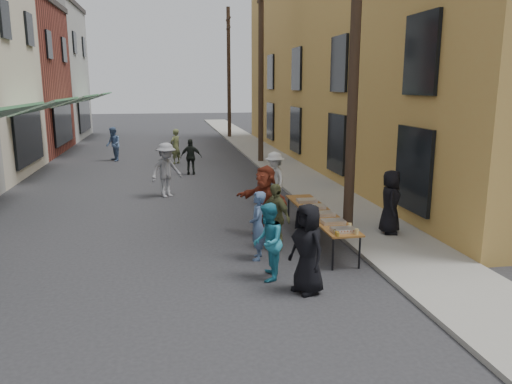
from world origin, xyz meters
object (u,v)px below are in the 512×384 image
object	(u,v)px
catering_tray_sausage	(343,230)
guest_front_c	(268,242)
serving_table	(319,214)
utility_pole_mid	(261,69)
guest_front_a	(307,249)
server	(390,202)
utility_pole_near	(355,53)
utility_pole_far	(229,74)

from	to	relation	value
catering_tray_sausage	guest_front_c	distance (m)	1.77
serving_table	utility_pole_mid	bearing A→B (deg)	85.52
catering_tray_sausage	guest_front_a	bearing A→B (deg)	-133.27
utility_pole_mid	server	world-z (taller)	utility_pole_mid
catering_tray_sausage	guest_front_a	size ratio (longest dim) A/B	0.30
catering_tray_sausage	guest_front_a	distance (m)	1.63
utility_pole_near	guest_front_c	size ratio (longest dim) A/B	5.86
catering_tray_sausage	server	bearing A→B (deg)	43.12
utility_pole_far	catering_tray_sausage	world-z (taller)	utility_pole_far
serving_table	guest_front_c	size ratio (longest dim) A/B	2.60
utility_pole_near	utility_pole_far	world-z (taller)	same
serving_table	catering_tray_sausage	size ratio (longest dim) A/B	8.00
guest_front_a	server	distance (m)	4.20
utility_pole_mid	catering_tray_sausage	distance (m)	14.83
serving_table	server	size ratio (longest dim) A/B	2.49
utility_pole_far	server	size ratio (longest dim) A/B	5.61
serving_table	guest_front_c	distance (m)	2.71
serving_table	guest_front_a	world-z (taller)	guest_front_a
utility_pole_near	utility_pole_mid	bearing A→B (deg)	90.00
utility_pole_near	catering_tray_sausage	xyz separation A→B (m)	(-0.99, -2.33, -3.71)
utility_pole_far	guest_front_c	xyz separation A→B (m)	(-2.70, -26.78, -3.73)
guest_front_a	server	xyz separation A→B (m)	(2.99, 2.94, 0.06)
serving_table	guest_front_c	world-z (taller)	guest_front_c
utility_pole_mid	utility_pole_far	world-z (taller)	same
utility_pole_mid	utility_pole_near	bearing A→B (deg)	-90.00
server	guest_front_a	bearing A→B (deg)	156.50
serving_table	utility_pole_far	bearing A→B (deg)	87.70
utility_pole_mid	utility_pole_far	distance (m)	12.00
server	utility_pole_near	bearing A→B (deg)	78.86
utility_pole_mid	guest_front_c	xyz separation A→B (m)	(-2.70, -14.78, -3.73)
utility_pole_near	utility_pole_far	distance (m)	24.00
utility_pole_far	guest_front_c	bearing A→B (deg)	-95.76
guest_front_c	serving_table	bearing A→B (deg)	156.27
guest_front_a	server	bearing A→B (deg)	111.17
utility_pole_far	server	distance (m)	24.85
utility_pole_far	server	bearing A→B (deg)	-87.95
utility_pole_near	utility_pole_mid	distance (m)	12.00
catering_tray_sausage	utility_pole_far	bearing A→B (deg)	87.84
guest_front_a	guest_front_c	xyz separation A→B (m)	(-0.59, 0.73, -0.07)
catering_tray_sausage	guest_front_a	world-z (taller)	guest_front_a
utility_pole_far	utility_pole_mid	bearing A→B (deg)	-90.00
utility_pole_near	serving_table	world-z (taller)	utility_pole_near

